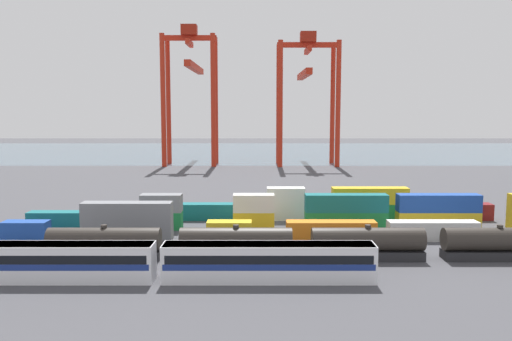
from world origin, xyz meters
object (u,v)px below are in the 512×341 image
Objects in this scene: gantry_crane_west at (192,81)px; shipping_container_1 at (128,231)px; shipping_container_11 at (346,220)px; shipping_container_21 at (370,212)px; shipping_container_5 at (433,231)px; freight_tank_row at (368,243)px; passenger_train at (159,260)px; shipping_container_9 at (254,220)px; gantry_crane_central at (307,85)px; shipping_container_23 at (454,212)px; shipping_container_6 at (70,220)px; shipping_container_4 at (331,231)px; shipping_container_13 at (438,220)px.

shipping_container_1 is at bearing -88.15° from gantry_crane_west.
shipping_container_21 is (4.94, 6.73, 0.00)m from shipping_container_11.
freight_tank_row is at bearing -139.07° from shipping_container_5.
passenger_train is at bearing -132.74° from shipping_container_21.
passenger_train is 38.14m from shipping_container_5.
shipping_container_9 is 97.97m from gantry_crane_central.
freight_tank_row reaches higher than shipping_container_23.
shipping_container_5 is at bearing -67.02° from shipping_container_21.
shipping_container_6 is at bearing 158.46° from freight_tank_row.
shipping_container_21 is (18.58, 6.73, 0.00)m from shipping_container_9.
gantry_crane_west is at bearing 106.98° from shipping_container_4.
shipping_container_21 is at bearing 19.90° from shipping_container_9.
shipping_container_9 is (-10.50, 6.73, 0.00)m from shipping_container_4.
shipping_container_23 is 91.43m from gantry_crane_central.
gantry_crane_west is at bearing 91.85° from shipping_container_1.
shipping_container_23 is 0.29× the size of gantry_crane_central.
shipping_container_6 is (-17.53, 23.93, -0.84)m from passenger_train.
passenger_train reaches higher than shipping_container_11.
shipping_container_5 and shipping_container_6 have the same top height.
shipping_container_13 is at bearing -83.40° from gantry_crane_central.
shipping_container_9 is 0.14× the size of gantry_crane_west.
shipping_container_1 is at bearing 162.97° from freight_tank_row.
shipping_container_13 is at bearing 32.88° from passenger_train.
gantry_crane_west reaches higher than shipping_container_1.
shipping_container_5 is at bearing -15.48° from shipping_container_9.
freight_tank_row is 14.30m from shipping_container_5.
shipping_container_23 is (41.80, 30.66, -0.84)m from passenger_train.
gantry_crane_central is (33.53, 100.27, 24.02)m from shipping_container_1.
shipping_container_6 is at bearing 146.59° from shipping_container_1.
passenger_train reaches higher than shipping_container_23.
shipping_container_13 is 1.00× the size of shipping_container_21.
shipping_container_13 is 0.28× the size of gantry_crane_west.
shipping_container_13 is at bearing -37.73° from shipping_container_21.
shipping_container_21 is at bearing -66.03° from gantry_crane_west.
passenger_train is at bearing -161.34° from freight_tank_row.
shipping_container_4 is at bearing -93.40° from gantry_crane_central.
freight_tank_row is 23.38m from shipping_container_21.
passenger_train reaches higher than shipping_container_1.
gantry_crane_west is at bearing 107.04° from freight_tank_row.
shipping_container_9 is 0.50× the size of shipping_container_11.
gantry_crane_west reaches higher than gantry_crane_central.
shipping_container_21 and shipping_container_23 have the same top height.
gantry_crane_central is (-10.82, 93.55, 24.02)m from shipping_container_13.
passenger_train is 24.52m from freight_tank_row.
gantry_crane_west reaches higher than shipping_container_23.
gantry_crane_west is (6.94, 94.26, 25.40)m from shipping_container_6.
shipping_container_13 is 10.99m from shipping_container_21.
freight_tank_row is at bearing -50.01° from shipping_container_9.
shipping_container_9 is 13.64m from shipping_container_11.
shipping_container_9 is 0.50× the size of shipping_container_23.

